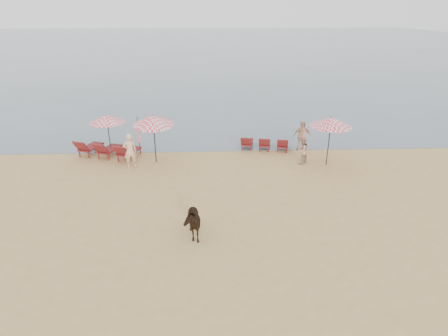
% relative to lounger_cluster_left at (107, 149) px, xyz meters
% --- Properties ---
extents(ground, '(120.00, 120.00, 0.00)m').
position_rel_lounger_cluster_left_xyz_m(ground, '(6.34, -9.39, -0.49)').
color(ground, tan).
rests_on(ground, ground).
extents(sea, '(160.00, 140.00, 0.06)m').
position_rel_lounger_cluster_left_xyz_m(sea, '(6.34, 70.61, -0.49)').
color(sea, '#51606B').
rests_on(sea, ground).
extents(lounger_cluster_left, '(3.62, 2.82, 0.70)m').
position_rel_lounger_cluster_left_xyz_m(lounger_cluster_left, '(0.00, 0.00, 0.00)').
color(lounger_cluster_left, maroon).
rests_on(lounger_cluster_left, ground).
extents(lounger_cluster_right, '(2.98, 2.12, 0.60)m').
position_rel_lounger_cluster_left_xyz_m(lounger_cluster_right, '(8.97, 0.84, -0.07)').
color(lounger_cluster_right, maroon).
rests_on(lounger_cluster_right, ground).
extents(umbrella_open_left_a, '(2.00, 2.00, 2.27)m').
position_rel_lounger_cluster_left_xyz_m(umbrella_open_left_a, '(0.03, 0.62, 1.55)').
color(umbrella_open_left_a, black).
rests_on(umbrella_open_left_a, ground).
extents(umbrella_open_left_b, '(2.13, 2.18, 2.72)m').
position_rel_lounger_cluster_left_xyz_m(umbrella_open_left_b, '(2.80, -0.84, 1.87)').
color(umbrella_open_left_b, black).
rests_on(umbrella_open_left_b, ground).
extents(umbrella_open_right, '(2.16, 2.16, 2.63)m').
position_rel_lounger_cluster_left_xyz_m(umbrella_open_right, '(11.94, -1.61, 1.88)').
color(umbrella_open_right, black).
rests_on(umbrella_open_right, ground).
extents(umbrella_closed_left, '(0.24, 0.24, 2.01)m').
position_rel_lounger_cluster_left_xyz_m(umbrella_closed_left, '(1.60, 1.14, 0.75)').
color(umbrella_closed_left, black).
rests_on(umbrella_closed_left, ground).
extents(umbrella_closed_right, '(0.26, 0.26, 2.14)m').
position_rel_lounger_cluster_left_xyz_m(umbrella_closed_right, '(10.81, -0.84, 0.83)').
color(umbrella_closed_right, black).
rests_on(umbrella_closed_right, ground).
extents(cow, '(0.99, 1.65, 1.30)m').
position_rel_lounger_cluster_left_xyz_m(cow, '(4.97, -8.10, 0.17)').
color(cow, black).
rests_on(cow, ground).
extents(beachgoer_left, '(0.77, 0.60, 1.86)m').
position_rel_lounger_cluster_left_xyz_m(beachgoer_left, '(1.60, -1.55, 0.45)').
color(beachgoer_left, '#E1B18C').
rests_on(beachgoer_left, ground).
extents(beachgoer_right_a, '(0.91, 0.90, 1.48)m').
position_rel_lounger_cluster_left_xyz_m(beachgoer_right_a, '(10.63, -1.39, 0.26)').
color(beachgoer_right_a, tan).
rests_on(beachgoer_right_a, ground).
extents(beachgoer_right_b, '(1.06, 0.48, 1.78)m').
position_rel_lounger_cluster_left_xyz_m(beachgoer_right_b, '(11.08, 0.63, 0.41)').
color(beachgoer_right_b, '#DFB38B').
rests_on(beachgoer_right_b, ground).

